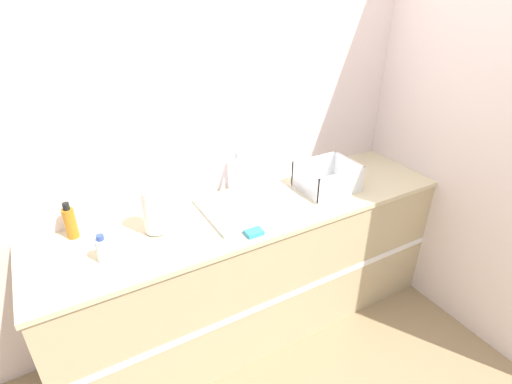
{
  "coord_description": "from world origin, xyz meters",
  "views": [
    {
      "loc": [
        -0.95,
        -1.42,
        2.07
      ],
      "look_at": [
        0.01,
        0.26,
        1.01
      ],
      "focal_mm": 28.0,
      "sensor_mm": 36.0,
      "label": 1
    }
  ],
  "objects_px": {
    "sink": "(252,203)",
    "bottle_clear": "(103,249)",
    "paper_towel_roll": "(154,211)",
    "dish_rack": "(327,180)",
    "bottle_amber": "(70,222)"
  },
  "relations": [
    {
      "from": "dish_rack",
      "to": "bottle_amber",
      "type": "bearing_deg",
      "value": 171.13
    },
    {
      "from": "bottle_clear",
      "to": "bottle_amber",
      "type": "bearing_deg",
      "value": 110.13
    },
    {
      "from": "paper_towel_roll",
      "to": "dish_rack",
      "type": "height_order",
      "value": "paper_towel_roll"
    },
    {
      "from": "dish_rack",
      "to": "bottle_amber",
      "type": "xyz_separation_m",
      "value": [
        -1.45,
        0.23,
        0.03
      ]
    },
    {
      "from": "sink",
      "to": "dish_rack",
      "type": "height_order",
      "value": "sink"
    },
    {
      "from": "bottle_clear",
      "to": "bottle_amber",
      "type": "height_order",
      "value": "bottle_amber"
    },
    {
      "from": "paper_towel_roll",
      "to": "dish_rack",
      "type": "relative_size",
      "value": 0.72
    },
    {
      "from": "sink",
      "to": "dish_rack",
      "type": "distance_m",
      "value": 0.51
    },
    {
      "from": "sink",
      "to": "paper_towel_roll",
      "type": "xyz_separation_m",
      "value": [
        -0.56,
        0.01,
        0.11
      ]
    },
    {
      "from": "bottle_clear",
      "to": "sink",
      "type": "bearing_deg",
      "value": 6.59
    },
    {
      "from": "sink",
      "to": "bottle_amber",
      "type": "relative_size",
      "value": 2.91
    },
    {
      "from": "paper_towel_roll",
      "to": "bottle_clear",
      "type": "distance_m",
      "value": 0.31
    },
    {
      "from": "sink",
      "to": "bottle_clear",
      "type": "xyz_separation_m",
      "value": [
        -0.85,
        -0.1,
        0.04
      ]
    },
    {
      "from": "sink",
      "to": "paper_towel_roll",
      "type": "distance_m",
      "value": 0.57
    },
    {
      "from": "sink",
      "to": "bottle_clear",
      "type": "bearing_deg",
      "value": -173.41
    }
  ]
}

